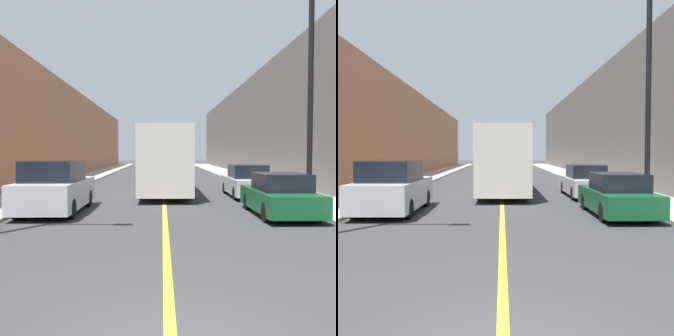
% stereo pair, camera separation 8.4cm
% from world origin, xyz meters
% --- Properties ---
extents(sidewalk_left, '(2.77, 72.00, 0.11)m').
position_xyz_m(sidewalk_left, '(-6.49, 30.00, 0.05)').
color(sidewalk_left, '#B2AA9E').
rests_on(sidewalk_left, ground).
extents(sidewalk_right, '(2.77, 72.00, 0.11)m').
position_xyz_m(sidewalk_right, '(6.49, 30.00, 0.05)').
color(sidewalk_right, '#B2AA9E').
rests_on(sidewalk_right, ground).
extents(building_row_left, '(4.00, 72.00, 7.83)m').
position_xyz_m(building_row_left, '(-9.87, 30.00, 3.92)').
color(building_row_left, '#B2724C').
rests_on(building_row_left, ground).
extents(building_row_right, '(4.00, 72.00, 8.97)m').
position_xyz_m(building_row_right, '(9.87, 30.00, 4.49)').
color(building_row_right, '#66605B').
rests_on(building_row_right, ground).
extents(road_center_line, '(0.16, 72.00, 0.01)m').
position_xyz_m(road_center_line, '(0.00, 30.00, 0.00)').
color(road_center_line, gold).
rests_on(road_center_line, ground).
extents(bus, '(2.42, 11.49, 3.38)m').
position_xyz_m(bus, '(0.03, 17.50, 1.80)').
color(bus, silver).
rests_on(bus, ground).
extents(parked_suv_left, '(1.97, 4.80, 1.88)m').
position_xyz_m(parked_suv_left, '(-3.94, 9.96, 0.87)').
color(parked_suv_left, silver).
rests_on(parked_suv_left, ground).
extents(car_right_near, '(1.81, 4.41, 1.47)m').
position_xyz_m(car_right_near, '(3.95, 9.15, 0.66)').
color(car_right_near, '#145128').
rests_on(car_right_near, ground).
extents(car_right_mid, '(1.81, 4.70, 1.57)m').
position_xyz_m(car_right_mid, '(4.05, 14.92, 0.71)').
color(car_right_mid, silver).
rests_on(car_right_mid, ground).
extents(street_lamp_right, '(2.71, 0.24, 7.99)m').
position_xyz_m(street_lamp_right, '(5.18, 10.32, 4.65)').
color(street_lamp_right, black).
rests_on(street_lamp_right, sidewalk_right).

